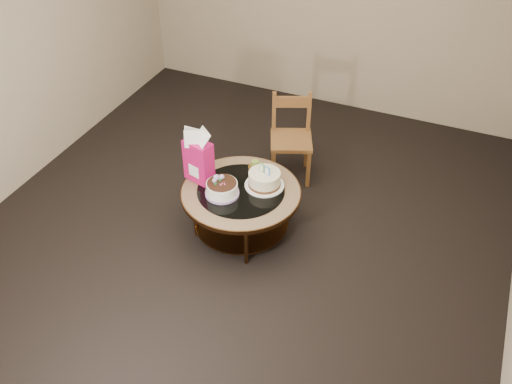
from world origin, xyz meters
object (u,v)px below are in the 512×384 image
at_px(gift_bag, 198,156).
at_px(coffee_table, 241,197).
at_px(cream_cake, 264,180).
at_px(dining_chair, 291,137).
at_px(decorated_cake, 222,189).

bearing_deg(gift_bag, coffee_table, 15.28).
distance_m(coffee_table, cream_cake, 0.25).
distance_m(coffee_table, dining_chair, 0.97).
distance_m(cream_cake, dining_chair, 0.84).
bearing_deg(coffee_table, gift_bag, 179.97).
relative_size(cream_cake, gift_bag, 0.69).
bearing_deg(coffee_table, dining_chair, 84.51).
height_order(decorated_cake, gift_bag, gift_bag).
bearing_deg(decorated_cake, dining_chair, 78.75).
height_order(cream_cake, dining_chair, dining_chair).
bearing_deg(dining_chair, coffee_table, -117.71).
relative_size(decorated_cake, dining_chair, 0.34).
distance_m(cream_cake, gift_bag, 0.59).
xyz_separation_m(cream_cake, gift_bag, (-0.55, -0.13, 0.17)).
bearing_deg(dining_chair, cream_cake, -107.58).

